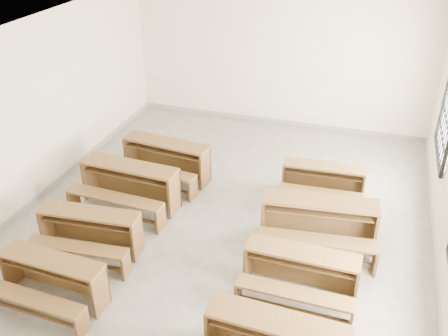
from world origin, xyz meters
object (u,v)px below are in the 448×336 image
(desk_set_6, at_px, (318,220))
(desk_set_7, at_px, (323,180))
(desk_set_2, at_px, (129,183))
(desk_set_3, at_px, (165,158))
(desk_set_0, at_px, (52,277))
(desk_set_1, at_px, (89,229))
(desk_set_5, at_px, (301,271))

(desk_set_6, height_order, desk_set_7, desk_set_6)
(desk_set_2, bearing_deg, desk_set_3, 81.64)
(desk_set_0, height_order, desk_set_3, desk_set_3)
(desk_set_0, relative_size, desk_set_6, 0.82)
(desk_set_0, xyz_separation_m, desk_set_6, (3.31, 2.36, 0.07))
(desk_set_0, relative_size, desk_set_7, 1.02)
(desk_set_2, height_order, desk_set_3, desk_set_2)
(desk_set_1, relative_size, desk_set_6, 0.87)
(desk_set_1, height_order, desk_set_5, desk_set_5)
(desk_set_2, height_order, desk_set_5, desk_set_2)
(desk_set_2, relative_size, desk_set_5, 1.15)
(desk_set_6, bearing_deg, desk_set_7, 88.52)
(desk_set_7, bearing_deg, desk_set_6, -87.92)
(desk_set_0, bearing_deg, desk_set_6, 38.30)
(desk_set_1, bearing_deg, desk_set_2, 85.64)
(desk_set_0, bearing_deg, desk_set_7, 52.64)
(desk_set_1, xyz_separation_m, desk_set_5, (3.32, 0.05, 0.00))
(desk_set_1, bearing_deg, desk_set_0, -90.95)
(desk_set_2, xyz_separation_m, desk_set_3, (0.23, 1.09, -0.01))
(desk_set_0, distance_m, desk_set_6, 4.07)
(desk_set_2, height_order, desk_set_6, desk_set_6)
(desk_set_3, height_order, desk_set_7, desk_set_3)
(desk_set_3, xyz_separation_m, desk_set_7, (3.05, 0.20, -0.07))
(desk_set_2, distance_m, desk_set_5, 3.59)
(desk_set_0, relative_size, desk_set_3, 0.85)
(desk_set_2, relative_size, desk_set_6, 0.97)
(desk_set_2, distance_m, desk_set_7, 3.53)
(desk_set_3, relative_size, desk_set_5, 1.14)
(desk_set_5, bearing_deg, desk_set_2, 159.12)
(desk_set_0, height_order, desk_set_6, desk_set_6)
(desk_set_5, relative_size, desk_set_7, 1.05)
(desk_set_2, distance_m, desk_set_3, 1.12)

